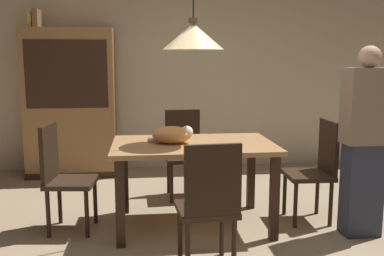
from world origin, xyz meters
name	(u,v)px	position (x,y,z in m)	size (l,w,h in m)	color
ground	(202,245)	(0.00, 0.00, 0.00)	(10.00, 10.00, 0.00)	#998466
back_wall	(176,61)	(0.00, 2.65, 1.45)	(6.40, 0.10, 2.90)	beige
dining_table	(193,154)	(-0.02, 0.44, 0.65)	(1.40, 0.90, 0.75)	#A87A4C
chair_near_front	(209,202)	(-0.01, -0.44, 0.51)	(0.43, 0.43, 0.93)	black
chair_left_side	(62,173)	(-1.15, 0.45, 0.51)	(0.44, 0.44, 0.93)	black
chair_far_back	(184,149)	(-0.02, 1.32, 0.51)	(0.42, 0.42, 0.93)	black
chair_right_side	(317,166)	(1.11, 0.44, 0.51)	(0.41, 0.41, 0.93)	black
cat_sleeping	(173,135)	(-0.19, 0.44, 0.83)	(0.39, 0.26, 0.16)	#E59951
pendant_lamp	(193,36)	(-0.02, 0.44, 1.66)	(0.52, 0.52, 1.30)	beige
hutch_bookcase	(71,106)	(-1.36, 2.32, 0.89)	(1.12, 0.45, 1.85)	olive
book_yellow_short	(31,20)	(-1.79, 2.32, 1.94)	(0.04, 0.20, 0.18)	gold
book_brown_thick	(37,19)	(-1.72, 2.32, 1.96)	(0.06, 0.24, 0.22)	brown
person_standing	(364,142)	(1.36, 0.08, 0.79)	(0.36, 0.22, 1.58)	#2D3347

